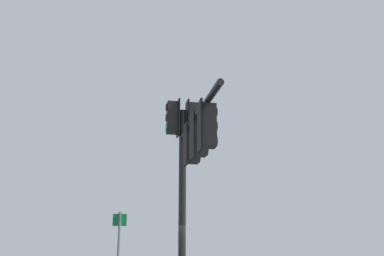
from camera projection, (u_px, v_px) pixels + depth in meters
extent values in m
cylinder|color=black|center=(182.00, 213.00, 11.06)|extent=(0.20, 0.20, 5.67)
cylinder|color=black|center=(198.00, 115.00, 9.66)|extent=(3.88, 1.71, 0.14)
cube|color=black|center=(193.00, 119.00, 11.82)|extent=(0.39, 0.39, 0.90)
cube|color=black|center=(187.00, 119.00, 11.79)|extent=(0.42, 0.21, 1.04)
cylinder|color=#360503|center=(199.00, 109.00, 11.93)|extent=(0.20, 0.10, 0.20)
cylinder|color=#3C2703|center=(199.00, 119.00, 11.85)|extent=(0.20, 0.10, 0.20)
cylinder|color=green|center=(199.00, 129.00, 11.77)|extent=(0.20, 0.10, 0.20)
cube|color=black|center=(172.00, 118.00, 11.71)|extent=(0.39, 0.39, 0.90)
cube|color=black|center=(178.00, 118.00, 11.74)|extent=(0.42, 0.21, 1.04)
cylinder|color=#360503|center=(167.00, 107.00, 11.76)|extent=(0.20, 0.10, 0.20)
cylinder|color=#3C2703|center=(166.00, 117.00, 11.68)|extent=(0.20, 0.10, 0.20)
cylinder|color=green|center=(166.00, 128.00, 11.60)|extent=(0.20, 0.10, 0.20)
cube|color=black|center=(193.00, 145.00, 10.11)|extent=(0.39, 0.39, 0.90)
cube|color=black|center=(186.00, 144.00, 10.08)|extent=(0.42, 0.20, 1.04)
cylinder|color=#360503|center=(199.00, 133.00, 10.23)|extent=(0.20, 0.10, 0.20)
cylinder|color=#3C2703|center=(199.00, 145.00, 10.14)|extent=(0.20, 0.10, 0.20)
cylinder|color=green|center=(199.00, 157.00, 10.06)|extent=(0.20, 0.10, 0.20)
cube|color=black|center=(200.00, 136.00, 9.32)|extent=(0.39, 0.39, 0.90)
cube|color=black|center=(192.00, 136.00, 9.29)|extent=(0.43, 0.19, 1.04)
cylinder|color=#360503|center=(207.00, 124.00, 9.44)|extent=(0.20, 0.10, 0.20)
cylinder|color=#3C2703|center=(207.00, 137.00, 9.36)|extent=(0.20, 0.10, 0.20)
cylinder|color=green|center=(207.00, 150.00, 9.28)|extent=(0.20, 0.10, 0.20)
cube|color=black|center=(208.00, 126.00, 8.53)|extent=(0.40, 0.40, 0.90)
cube|color=black|center=(200.00, 126.00, 8.51)|extent=(0.42, 0.22, 1.04)
cylinder|color=#360503|center=(216.00, 112.00, 8.64)|extent=(0.19, 0.11, 0.20)
cylinder|color=#3C2703|center=(216.00, 126.00, 8.56)|extent=(0.19, 0.11, 0.20)
cylinder|color=green|center=(216.00, 141.00, 8.48)|extent=(0.19, 0.11, 0.20)
cube|color=#0C7238|center=(120.00, 220.00, 11.36)|extent=(0.15, 0.36, 0.32)
cube|color=white|center=(120.00, 220.00, 11.38)|extent=(0.11, 0.30, 0.26)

